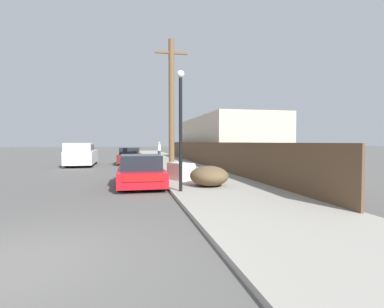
{
  "coord_description": "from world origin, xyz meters",
  "views": [
    {
      "loc": [
        1.73,
        -4.84,
        1.85
      ],
      "look_at": [
        4.95,
        10.27,
        1.22
      ],
      "focal_mm": 28.0,
      "sensor_mm": 36.0,
      "label": 1
    }
  ],
  "objects_px": {
    "car_parked_mid": "(130,156)",
    "street_lamp": "(181,121)",
    "pedestrian": "(159,150)",
    "utility_pole": "(171,105)",
    "brush_pile": "(209,176)",
    "parked_sports_car_red": "(141,172)",
    "pickup_truck": "(81,154)",
    "discarded_fridge": "(181,171)"
  },
  "relations": [
    {
      "from": "pedestrian",
      "to": "utility_pole",
      "type": "bearing_deg",
      "value": -92.83
    },
    {
      "from": "parked_sports_car_red",
      "to": "pedestrian",
      "type": "bearing_deg",
      "value": 81.66
    },
    {
      "from": "utility_pole",
      "to": "pickup_truck",
      "type": "bearing_deg",
      "value": 127.96
    },
    {
      "from": "pedestrian",
      "to": "car_parked_mid",
      "type": "bearing_deg",
      "value": -121.98
    },
    {
      "from": "discarded_fridge",
      "to": "utility_pole",
      "type": "bearing_deg",
      "value": 71.91
    },
    {
      "from": "car_parked_mid",
      "to": "pickup_truck",
      "type": "relative_size",
      "value": 0.81
    },
    {
      "from": "parked_sports_car_red",
      "to": "discarded_fridge",
      "type": "bearing_deg",
      "value": 23.1
    },
    {
      "from": "pickup_truck",
      "to": "utility_pole",
      "type": "bearing_deg",
      "value": 126.92
    },
    {
      "from": "parked_sports_car_red",
      "to": "car_parked_mid",
      "type": "relative_size",
      "value": 0.97
    },
    {
      "from": "parked_sports_car_red",
      "to": "brush_pile",
      "type": "height_order",
      "value": "parked_sports_car_red"
    },
    {
      "from": "pickup_truck",
      "to": "pedestrian",
      "type": "distance_m",
      "value": 8.9
    },
    {
      "from": "discarded_fridge",
      "to": "pickup_truck",
      "type": "bearing_deg",
      "value": 101.28
    },
    {
      "from": "pedestrian",
      "to": "brush_pile",
      "type": "bearing_deg",
      "value": -89.83
    },
    {
      "from": "car_parked_mid",
      "to": "parked_sports_car_red",
      "type": "bearing_deg",
      "value": -84.66
    },
    {
      "from": "car_parked_mid",
      "to": "street_lamp",
      "type": "xyz_separation_m",
      "value": [
        1.65,
        -15.21,
        1.94
      ]
    },
    {
      "from": "pickup_truck",
      "to": "pedestrian",
      "type": "height_order",
      "value": "pedestrian"
    },
    {
      "from": "brush_pile",
      "to": "utility_pole",
      "type": "bearing_deg",
      "value": 97.84
    },
    {
      "from": "parked_sports_car_red",
      "to": "pickup_truck",
      "type": "distance_m",
      "value": 12.13
    },
    {
      "from": "discarded_fridge",
      "to": "street_lamp",
      "type": "distance_m",
      "value": 3.87
    },
    {
      "from": "car_parked_mid",
      "to": "street_lamp",
      "type": "relative_size",
      "value": 1.08
    },
    {
      "from": "utility_pole",
      "to": "street_lamp",
      "type": "bearing_deg",
      "value": -95.26
    },
    {
      "from": "parked_sports_car_red",
      "to": "street_lamp",
      "type": "xyz_separation_m",
      "value": [
        1.29,
        -2.42,
        1.99
      ]
    },
    {
      "from": "parked_sports_car_red",
      "to": "utility_pole",
      "type": "relative_size",
      "value": 0.59
    },
    {
      "from": "pickup_truck",
      "to": "discarded_fridge",
      "type": "bearing_deg",
      "value": 117.86
    },
    {
      "from": "discarded_fridge",
      "to": "pedestrian",
      "type": "xyz_separation_m",
      "value": [
        0.69,
        16.64,
        0.5
      ]
    },
    {
      "from": "discarded_fridge",
      "to": "pickup_truck",
      "type": "relative_size",
      "value": 0.3
    },
    {
      "from": "street_lamp",
      "to": "brush_pile",
      "type": "relative_size",
      "value": 2.38
    },
    {
      "from": "street_lamp",
      "to": "pickup_truck",
      "type": "bearing_deg",
      "value": 111.02
    },
    {
      "from": "utility_pole",
      "to": "car_parked_mid",
      "type": "bearing_deg",
      "value": 104.01
    },
    {
      "from": "brush_pile",
      "to": "pedestrian",
      "type": "bearing_deg",
      "value": 90.17
    },
    {
      "from": "discarded_fridge",
      "to": "parked_sports_car_red",
      "type": "bearing_deg",
      "value": -174.48
    },
    {
      "from": "car_parked_mid",
      "to": "utility_pole",
      "type": "height_order",
      "value": "utility_pole"
    },
    {
      "from": "discarded_fridge",
      "to": "car_parked_mid",
      "type": "xyz_separation_m",
      "value": [
        -2.2,
        12.0,
        0.14
      ]
    },
    {
      "from": "brush_pile",
      "to": "pedestrian",
      "type": "xyz_separation_m",
      "value": [
        -0.06,
        18.84,
        0.5
      ]
    },
    {
      "from": "parked_sports_car_red",
      "to": "brush_pile",
      "type": "distance_m",
      "value": 2.96
    },
    {
      "from": "discarded_fridge",
      "to": "pedestrian",
      "type": "height_order",
      "value": "pedestrian"
    },
    {
      "from": "parked_sports_car_red",
      "to": "car_parked_mid",
      "type": "xyz_separation_m",
      "value": [
        -0.36,
        12.79,
        0.05
      ]
    },
    {
      "from": "street_lamp",
      "to": "brush_pile",
      "type": "bearing_deg",
      "value": 37.74
    },
    {
      "from": "pedestrian",
      "to": "pickup_truck",
      "type": "bearing_deg",
      "value": -137.63
    },
    {
      "from": "car_parked_mid",
      "to": "pickup_truck",
      "type": "distance_m",
      "value": 3.93
    },
    {
      "from": "utility_pole",
      "to": "pedestrian",
      "type": "relative_size",
      "value": 4.27
    },
    {
      "from": "discarded_fridge",
      "to": "street_lamp",
      "type": "relative_size",
      "value": 0.4
    }
  ]
}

